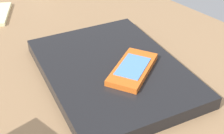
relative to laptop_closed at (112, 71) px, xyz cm
name	(u,v)px	position (x,y,z in cm)	size (l,w,h in cm)	color
desk_surface	(94,102)	(-2.32, 5.82, -2.66)	(120.00, 80.00, 3.00)	#9E7751
laptop_closed	(112,71)	(0.00, 0.00, 0.00)	(30.69, 22.73, 2.32)	black
cell_phone_on_laptop	(133,69)	(-3.63, -1.63, 1.71)	(10.10, 12.52, 1.17)	orange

